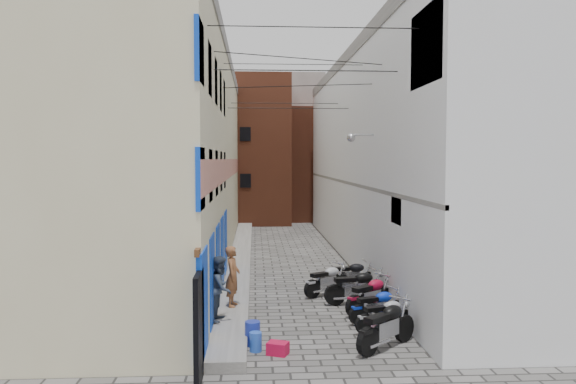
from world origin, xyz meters
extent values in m
plane|color=#514F4C|center=(0.00, 0.00, 0.00)|extent=(90.00, 90.00, 0.00)
cube|color=slate|center=(-2.05, 13.00, 0.12)|extent=(0.90, 26.00, 0.25)
cube|color=beige|center=(-5.00, 13.00, 4.25)|extent=(5.00, 26.00, 8.50)
cube|color=tan|center=(-2.54, 13.00, 4.00)|extent=(0.10, 26.00, 0.80)
cube|color=blue|center=(-2.53, 4.90, 1.30)|extent=(0.12, 10.20, 2.40)
cube|color=blue|center=(-2.55, 4.90, 5.30)|extent=(0.10, 10.20, 4.00)
cube|color=slate|center=(-5.00, 13.00, 8.75)|extent=(5.10, 26.00, 0.50)
cube|color=black|center=(-2.52, -0.40, 1.10)|extent=(0.10, 1.20, 2.20)
cube|color=white|center=(5.00, 13.00, 4.25)|extent=(5.00, 26.00, 8.50)
cube|color=blue|center=(2.55, 1.50, 7.00)|extent=(0.10, 2.40, 1.80)
cube|color=white|center=(2.56, 4.00, 3.00)|extent=(0.08, 1.00, 0.70)
cylinder|color=#B2B2B7|center=(2.15, 7.00, 5.20)|extent=(0.80, 0.06, 0.06)
sphere|color=#B2B2B7|center=(1.75, 7.00, 5.10)|extent=(0.28, 0.28, 0.28)
cube|color=slate|center=(5.00, 13.00, 8.75)|extent=(5.10, 26.00, 0.50)
cube|color=slate|center=(2.54, 13.00, 3.40)|extent=(0.10, 26.00, 0.12)
cube|color=brown|center=(-2.00, 28.00, 5.00)|extent=(6.00, 6.00, 10.00)
cube|color=brown|center=(3.00, 30.00, 4.00)|extent=(5.00, 6.00, 8.00)
cube|color=slate|center=(0.00, 34.00, 5.50)|extent=(8.00, 5.00, 11.00)
cube|color=black|center=(0.00, 25.20, 1.20)|extent=(2.00, 0.30, 2.40)
cylinder|color=black|center=(0.00, 2.00, 7.50)|extent=(5.20, 0.02, 0.02)
cylinder|color=black|center=(0.00, 4.00, 6.80)|extent=(5.20, 0.02, 0.02)
cylinder|color=black|center=(0.00, 6.50, 7.20)|extent=(5.20, 0.02, 0.02)
cylinder|color=black|center=(0.00, 9.00, 7.80)|extent=(5.20, 0.02, 0.02)
cylinder|color=black|center=(0.00, 12.00, 6.50)|extent=(5.20, 0.02, 0.02)
cylinder|color=black|center=(0.00, 15.00, 7.00)|extent=(5.20, 0.02, 0.02)
cylinder|color=black|center=(0.00, 5.00, 7.30)|extent=(5.65, 2.07, 0.02)
cylinder|color=black|center=(0.00, 8.00, 6.90)|extent=(5.80, 1.58, 0.02)
imported|color=brown|center=(-2.05, 4.42, 1.10)|extent=(0.48, 0.67, 1.71)
imported|color=#343F4F|center=(-2.31, 3.05, 1.08)|extent=(0.77, 0.91, 1.67)
cylinder|color=blue|center=(-1.41, 1.35, 0.22)|extent=(0.32, 0.32, 0.44)
cylinder|color=#2234AA|center=(-1.48, 1.78, 0.29)|extent=(0.38, 0.38, 0.57)
cube|color=#C20D38|center=(-0.91, 1.11, 0.14)|extent=(0.55, 0.49, 0.28)
camera|label=1|loc=(-1.42, -11.29, 4.41)|focal=35.00mm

